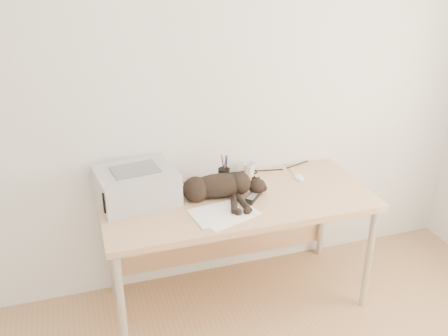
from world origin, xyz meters
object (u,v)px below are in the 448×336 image
object	(u,v)px
mug	(249,169)
printer	(136,185)
cat	(216,187)
pen_cup	(224,176)
desk	(233,211)
mouse	(299,176)

from	to	relation	value
mug	printer	bearing A→B (deg)	-169.95
cat	pen_cup	world-z (taller)	pen_cup
desk	mug	distance (m)	0.31
desk	mug	bearing A→B (deg)	48.05
cat	mug	distance (m)	0.38
desk	pen_cup	size ratio (longest dim) A/B	8.70
cat	mug	bearing A→B (deg)	44.47
pen_cup	printer	bearing A→B (deg)	-173.04
printer	mouse	bearing A→B (deg)	-0.50
desk	printer	xyz separation A→B (m)	(-0.57, 0.06, 0.23)
pen_cup	mouse	world-z (taller)	pen_cup
pen_cup	mug	bearing A→B (deg)	18.48
mug	mouse	bearing A→B (deg)	-26.41
cat	pen_cup	xyz separation A→B (m)	(0.10, 0.17, -0.02)
printer	mug	world-z (taller)	printer
printer	cat	size ratio (longest dim) A/B	0.71
mouse	printer	bearing A→B (deg)	-172.75
mug	pen_cup	xyz separation A→B (m)	(-0.19, -0.06, 0.01)
desk	printer	size ratio (longest dim) A/B	3.34
desk	cat	bearing A→B (deg)	-160.69
mug	mouse	distance (m)	0.32
desk	printer	world-z (taller)	printer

